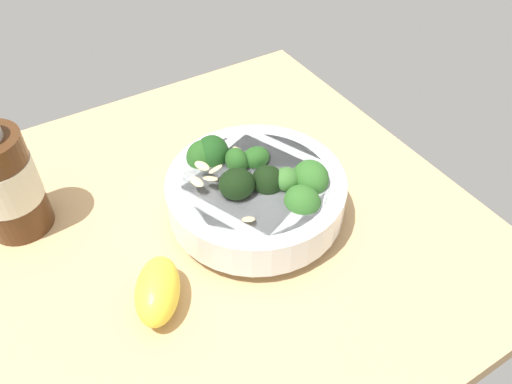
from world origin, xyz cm
name	(u,v)px	position (x,y,z in cm)	size (l,w,h in cm)	color
ground_plane	(212,229)	(0.00, 0.00, -1.58)	(61.70, 61.70, 3.15)	tan
bowl_of_broccoli	(255,190)	(5.17, -1.94, 4.14)	(21.19, 21.19, 9.21)	white
lemon_wedge	(158,291)	(-10.22, -7.86, 2.42)	(8.18, 4.59, 4.84)	yellow
bottle_tall	(4,182)	(-19.93, 11.49, 7.00)	(7.50, 7.50, 15.03)	#472814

